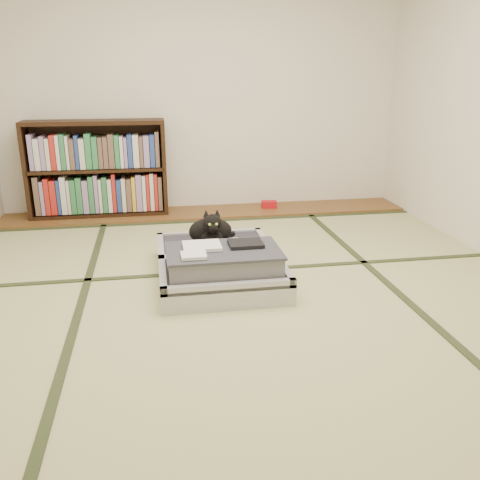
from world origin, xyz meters
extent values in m
plane|color=tan|center=(0.00, 0.00, 0.00)|extent=(4.50, 4.50, 0.00)
cube|color=brown|center=(0.00, 2.00, 0.01)|extent=(4.00, 0.50, 0.02)
cube|color=red|center=(0.64, 2.03, 0.06)|extent=(0.16, 0.10, 0.07)
plane|color=silver|center=(0.00, 2.25, 1.20)|extent=(4.00, 0.00, 4.00)
cube|color=#2D381E|center=(-1.00, 0.00, 0.00)|extent=(0.05, 4.50, 0.01)
cube|color=#2D381E|center=(1.00, 0.00, 0.00)|extent=(0.05, 4.50, 0.01)
cube|color=#2D381E|center=(0.00, 0.40, 0.00)|extent=(4.00, 0.05, 0.01)
cube|color=#2D381E|center=(0.00, 1.70, 0.00)|extent=(4.00, 0.05, 0.01)
cube|color=black|center=(-1.68, 2.07, 0.47)|extent=(0.04, 0.30, 0.84)
cube|color=black|center=(-0.41, 2.07, 0.47)|extent=(0.04, 0.30, 0.84)
cube|color=black|center=(-1.05, 2.07, 0.03)|extent=(1.31, 0.30, 0.04)
cube|color=black|center=(-1.05, 2.07, 0.91)|extent=(1.31, 0.30, 0.04)
cube|color=black|center=(-1.05, 2.07, 0.47)|extent=(1.25, 0.30, 0.03)
cube|color=black|center=(-1.05, 2.21, 0.47)|extent=(1.31, 0.02, 0.84)
cube|color=gray|center=(-1.05, 2.05, 0.25)|extent=(1.18, 0.21, 0.36)
cube|color=gray|center=(-1.05, 2.05, 0.66)|extent=(1.18, 0.21, 0.32)
cube|color=silver|center=(-0.11, 0.04, 0.07)|extent=(0.82, 0.54, 0.14)
cube|color=#2A2930|center=(-0.11, 0.04, 0.11)|extent=(0.73, 0.46, 0.11)
cube|color=silver|center=(-0.11, -0.21, 0.15)|extent=(0.82, 0.04, 0.05)
cube|color=silver|center=(-0.11, 0.29, 0.15)|extent=(0.82, 0.04, 0.05)
cube|color=silver|center=(-0.50, 0.04, 0.15)|extent=(0.04, 0.54, 0.05)
cube|color=silver|center=(0.28, 0.04, 0.15)|extent=(0.04, 0.54, 0.05)
cube|color=silver|center=(-0.11, 0.59, 0.07)|extent=(0.82, 0.54, 0.14)
cube|color=#2A2930|center=(-0.11, 0.59, 0.11)|extent=(0.73, 0.46, 0.11)
cube|color=silver|center=(-0.11, 0.34, 0.15)|extent=(0.82, 0.04, 0.05)
cube|color=silver|center=(-0.11, 0.84, 0.15)|extent=(0.82, 0.04, 0.05)
cube|color=silver|center=(-0.50, 0.59, 0.15)|extent=(0.04, 0.54, 0.05)
cube|color=silver|center=(0.28, 0.59, 0.15)|extent=(0.04, 0.54, 0.05)
cylinder|color=black|center=(-0.11, 0.31, 0.15)|extent=(0.73, 0.03, 0.03)
cube|color=gray|center=(-0.11, 0.04, 0.21)|extent=(0.70, 0.42, 0.14)
cube|color=#37383E|center=(-0.11, 0.04, 0.29)|extent=(0.72, 0.45, 0.02)
cube|color=white|center=(-0.24, 0.10, 0.31)|extent=(0.24, 0.20, 0.02)
cube|color=black|center=(0.04, 0.10, 0.31)|extent=(0.22, 0.17, 0.02)
cube|color=white|center=(-0.30, -0.07, 0.31)|extent=(0.15, 0.13, 0.02)
cube|color=white|center=(-0.35, -0.22, 0.08)|extent=(0.07, 0.01, 0.05)
cube|color=white|center=(-0.22, -0.22, 0.06)|extent=(0.05, 0.01, 0.04)
cube|color=orange|center=(0.16, -0.22, 0.08)|extent=(0.05, 0.01, 0.04)
cube|color=#197F33|center=(0.09, -0.22, 0.10)|extent=(0.04, 0.01, 0.03)
ellipsoid|color=black|center=(-0.13, 0.58, 0.25)|extent=(0.32, 0.21, 0.20)
ellipsoid|color=black|center=(-0.13, 0.49, 0.23)|extent=(0.16, 0.11, 0.11)
ellipsoid|color=black|center=(-0.13, 0.45, 0.35)|extent=(0.13, 0.12, 0.13)
sphere|color=black|center=(-0.13, 0.40, 0.33)|extent=(0.06, 0.06, 0.06)
cone|color=black|center=(-0.17, 0.48, 0.42)|extent=(0.05, 0.06, 0.06)
cone|color=black|center=(-0.09, 0.48, 0.42)|extent=(0.05, 0.06, 0.06)
sphere|color=#A5BF33|center=(-0.15, 0.40, 0.36)|extent=(0.02, 0.02, 0.02)
sphere|color=#A5BF33|center=(-0.11, 0.40, 0.36)|extent=(0.02, 0.02, 0.02)
cylinder|color=black|center=(-0.02, 0.68, 0.18)|extent=(0.19, 0.11, 0.03)
torus|color=white|center=(0.05, 0.58, 0.16)|extent=(0.11, 0.11, 0.02)
torus|color=white|center=(0.06, 0.58, 0.18)|extent=(0.10, 0.10, 0.01)
cube|color=black|center=(-0.23, 0.59, 0.01)|extent=(0.38, 0.07, 0.01)
cube|color=black|center=(-0.35, 0.65, 0.01)|extent=(0.16, 0.12, 0.01)
cube|color=black|center=(-0.12, 0.65, 0.01)|extent=(0.16, 0.12, 0.01)
cylinder|color=black|center=(-0.23, 0.72, 0.01)|extent=(0.01, 0.07, 0.01)
camera|label=1|loc=(-0.51, -2.94, 1.36)|focal=38.00mm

